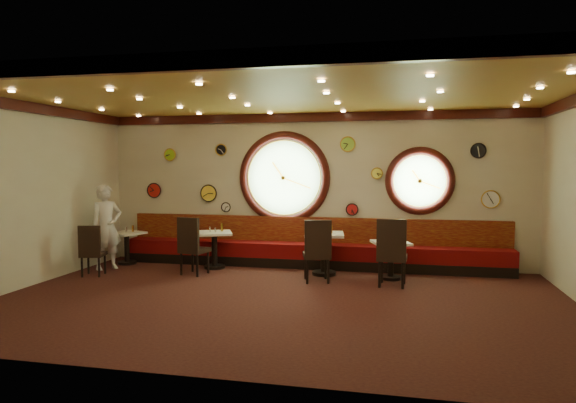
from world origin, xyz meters
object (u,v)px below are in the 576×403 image
object	(u,v)px
table_a	(127,244)
waiter	(107,227)
condiment_a_salt	(126,229)
condiment_c_bottle	(331,229)
condiment_a_pepper	(126,230)
condiment_b_pepper	(215,230)
condiment_c_salt	(319,230)
condiment_d_salt	(388,238)
chair_b	(191,242)
condiment_a_bottle	(133,229)
table_d	(391,255)
chair_d	(392,248)
chair_c	(317,247)
chair_a	(91,247)
table_c	(324,248)
condiment_b_salt	(210,229)
condiment_c_pepper	(324,230)
table_b	(214,245)
condiment_d_pepper	(389,239)
condiment_d_bottle	(395,237)
condiment_b_bottle	(222,227)

from	to	relation	value
table_a	waiter	size ratio (longest dim) A/B	0.47
condiment_a_salt	condiment_c_bottle	xyz separation A→B (m)	(4.48, -0.24, 0.15)
condiment_a_pepper	condiment_b_pepper	size ratio (longest dim) A/B	1.13
condiment_c_salt	condiment_d_salt	distance (m)	1.33
waiter	table_a	bearing A→B (deg)	27.06
chair_b	condiment_a_bottle	size ratio (longest dim) A/B	5.04
table_d	chair_b	xyz separation A→B (m)	(-3.75, -0.48, 0.20)
chair_d	waiter	bearing A→B (deg)	-179.85
chair_c	condiment_a_salt	distance (m)	4.43
table_a	chair_a	world-z (taller)	chair_a
table_c	condiment_a_salt	bearing A→B (deg)	176.47
condiment_b_salt	condiment_a_pepper	bearing A→B (deg)	179.03
condiment_b_pepper	chair_b	bearing A→B (deg)	-108.32
table_d	condiment_c_salt	bearing A→B (deg)	171.58
condiment_d_salt	condiment_c_bottle	world-z (taller)	condiment_c_bottle
chair_c	condiment_a_pepper	size ratio (longest dim) A/B	6.78
chair_b	chair_d	size ratio (longest dim) A/B	0.94
waiter	condiment_b_salt	bearing A→B (deg)	-37.98
condiment_a_pepper	condiment_c_pepper	world-z (taller)	condiment_c_pepper
condiment_b_salt	condiment_d_salt	distance (m)	3.60
chair_a	condiment_c_salt	bearing A→B (deg)	3.03
chair_c	table_c	bearing A→B (deg)	73.19
table_b	table_c	distance (m)	2.30
condiment_d_salt	condiment_d_pepper	bearing A→B (deg)	-80.34
table_c	waiter	bearing A→B (deg)	-174.80
condiment_b_pepper	condiment_d_bottle	distance (m)	3.59
chair_a	condiment_a_pepper	distance (m)	1.30
table_c	table_d	world-z (taller)	table_c
table_a	condiment_b_bottle	distance (m)	2.17
table_d	table_c	bearing A→B (deg)	175.30
table_d	chair_c	distance (m)	1.43
table_b	chair_b	size ratio (longest dim) A/B	1.29
chair_d	condiment_a_bottle	xyz separation A→B (m)	(-5.49, 1.05, 0.07)
table_b	table_c	size ratio (longest dim) A/B	1.08
condiment_c_salt	table_a	bearing A→B (deg)	178.65
chair_c	condiment_b_salt	bearing A→B (deg)	144.88
chair_b	condiment_c_bottle	bearing A→B (deg)	25.54
condiment_c_salt	condiment_c_bottle	distance (m)	0.26
table_b	condiment_d_pepper	size ratio (longest dim) A/B	9.64
condiment_c_bottle	condiment_d_bottle	size ratio (longest dim) A/B	0.95
condiment_a_salt	condiment_d_bottle	xyz separation A→B (m)	(5.68, -0.34, 0.05)
table_d	condiment_d_salt	world-z (taller)	condiment_d_salt
chair_a	condiment_c_salt	world-z (taller)	chair_a
condiment_b_salt	condiment_d_bottle	bearing A→B (deg)	-3.51
condiment_a_salt	condiment_b_salt	xyz separation A→B (m)	(1.96, -0.11, 0.07)
chair_a	condiment_c_pepper	world-z (taller)	chair_a
table_b	chair_d	world-z (taller)	chair_d
table_c	condiment_a_bottle	world-z (taller)	condiment_a_bottle
table_d	condiment_b_pepper	xyz separation A→B (m)	(-3.52, 0.21, 0.36)
table_c	table_b	bearing A→B (deg)	176.22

